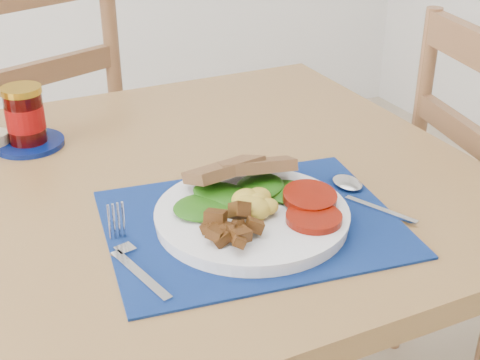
{
  "coord_description": "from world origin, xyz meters",
  "views": [
    {
      "loc": [
        -0.13,
        -0.73,
        1.26
      ],
      "look_at": [
        0.25,
        0.06,
        0.8
      ],
      "focal_mm": 50.0,
      "sensor_mm": 36.0,
      "label": 1
    }
  ],
  "objects": [
    {
      "name": "fork",
      "position": [
        0.06,
        0.0,
        0.76
      ],
      "size": [
        0.04,
        0.19,
        0.0
      ],
      "rotation": [
        0.0,
        0.0,
        0.23
      ],
      "color": "#B2B5BA",
      "rests_on": "placemat"
    },
    {
      "name": "jam_on_saucer",
      "position": [
        0.0,
        0.44,
        0.8
      ],
      "size": [
        0.13,
        0.13,
        0.11
      ],
      "color": "#04124D",
      "rests_on": "table"
    },
    {
      "name": "spoon",
      "position": [
        0.44,
        0.02,
        0.76
      ],
      "size": [
        0.06,
        0.18,
        0.01
      ],
      "rotation": [
        0.0,
        0.0,
        0.43
      ],
      "color": "#B2B5BA",
      "rests_on": "placemat"
    },
    {
      "name": "placemat",
      "position": [
        0.25,
        0.02,
        0.75
      ],
      "size": [
        0.46,
        0.38,
        0.0
      ],
      "primitive_type": "cube",
      "rotation": [
        0.0,
        0.0,
        -0.13
      ],
      "color": "black",
      "rests_on": "table"
    },
    {
      "name": "table",
      "position": [
        0.0,
        0.2,
        0.67
      ],
      "size": [
        1.4,
        0.9,
        0.75
      ],
      "color": "brown",
      "rests_on": "ground"
    },
    {
      "name": "breakfast_plate",
      "position": [
        0.24,
        0.01,
        0.77
      ],
      "size": [
        0.28,
        0.28,
        0.07
      ],
      "rotation": [
        0.0,
        0.0,
        0.01
      ],
      "color": "silver",
      "rests_on": "placemat"
    },
    {
      "name": "chair_far",
      "position": [
        0.06,
        0.93,
        0.6
      ],
      "size": [
        0.57,
        0.56,
        1.21
      ],
      "rotation": [
        0.0,
        0.0,
        3.5
      ],
      "color": "brown",
      "rests_on": "ground"
    }
  ]
}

